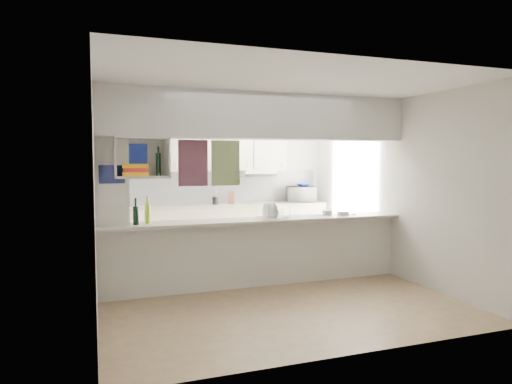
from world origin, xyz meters
name	(u,v)px	position (x,y,z in m)	size (l,w,h in m)	color
floor	(258,285)	(0.00, 0.00, 0.00)	(4.80, 4.80, 0.00)	#8C7251
ceiling	(258,94)	(0.00, 0.00, 2.60)	(4.80, 4.80, 0.00)	white
wall_back	(215,183)	(0.00, 2.40, 1.30)	(4.20, 4.20, 0.00)	silver
wall_left	(95,195)	(-2.10, 0.00, 1.30)	(4.80, 4.80, 0.00)	silver
wall_right	(389,188)	(2.10, 0.00, 1.30)	(4.80, 4.80, 0.00)	silver
servery_partition	(246,165)	(-0.17, 0.00, 1.66)	(4.20, 0.50, 2.60)	silver
cubby_shelf	(140,161)	(-1.57, -0.06, 1.71)	(0.65, 0.35, 0.50)	white
kitchen_run	(227,209)	(0.16, 2.14, 0.83)	(3.60, 0.63, 2.24)	beige
microwave	(301,194)	(1.64, 2.13, 1.07)	(0.53, 0.36, 0.29)	white
bowl	(303,185)	(1.67, 2.10, 1.24)	(0.23, 0.23, 0.06)	navy
dish_rack	(273,212)	(0.22, 0.03, 1.01)	(0.42, 0.32, 0.22)	silver
cup	(275,214)	(0.23, -0.04, 0.98)	(0.12, 0.12, 0.10)	white
wine_bottles	(142,214)	(-1.55, 0.00, 1.05)	(0.22, 0.15, 0.35)	black
plastic_tubs	(334,213)	(1.17, 0.01, 0.95)	(0.49, 0.22, 0.07)	silver
utensil_jar	(215,201)	(-0.06, 2.15, 0.99)	(0.10, 0.10, 0.14)	black
knife_block	(231,198)	(0.25, 2.18, 1.03)	(0.11, 0.09, 0.22)	#57321D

